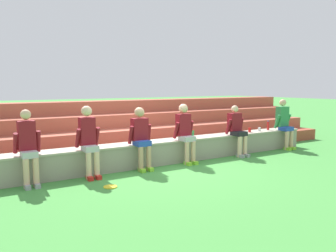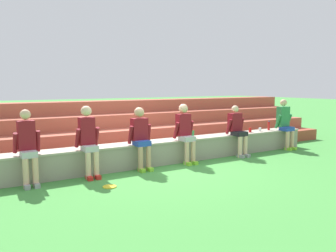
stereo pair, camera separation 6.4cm
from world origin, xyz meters
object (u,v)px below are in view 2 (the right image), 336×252
(person_left_of_center, at_px, (88,139))
(plastic_cup_right_end, at_px, (260,129))
(person_right_of_center, at_px, (185,131))
(plastic_cup_middle, at_px, (250,130))
(person_rightmost_edge, at_px, (285,122))
(water_bottle_near_left, at_px, (269,126))
(person_far_left, at_px, (28,145))
(water_bottle_mid_left, at_px, (193,134))
(frisbee, at_px, (110,187))
(person_center, at_px, (141,136))
(person_far_right, at_px, (237,129))

(person_left_of_center, relative_size, plastic_cup_right_end, 14.47)
(person_right_of_center, height_order, plastic_cup_middle, person_right_of_center)
(person_rightmost_edge, xyz_separation_m, water_bottle_near_left, (-0.39, 0.27, -0.11))
(person_rightmost_edge, distance_m, plastic_cup_middle, 1.25)
(person_far_left, relative_size, person_right_of_center, 1.00)
(person_left_of_center, relative_size, water_bottle_mid_left, 6.96)
(person_right_of_center, distance_m, frisbee, 2.67)
(person_center, xyz_separation_m, person_far_right, (2.93, 0.02, -0.05))
(plastic_cup_right_end, height_order, frisbee, plastic_cup_right_end)
(person_center, xyz_separation_m, frisbee, (-1.14, -0.92, -0.77))
(person_far_left, height_order, person_center, person_far_left)
(person_left_of_center, bearing_deg, frisbee, -85.33)
(plastic_cup_right_end, bearing_deg, person_left_of_center, -177.10)
(person_right_of_center, relative_size, person_far_right, 1.07)
(person_far_right, height_order, plastic_cup_middle, person_far_right)
(person_right_of_center, xyz_separation_m, water_bottle_mid_left, (0.40, 0.23, -0.13))
(person_left_of_center, height_order, water_bottle_near_left, person_left_of_center)
(water_bottle_mid_left, relative_size, plastic_cup_middle, 1.68)
(person_far_right, bearing_deg, water_bottle_near_left, 10.60)
(person_center, distance_m, person_far_right, 2.93)
(person_far_left, bearing_deg, water_bottle_near_left, 2.28)
(water_bottle_near_left, bearing_deg, person_center, -176.11)
(person_rightmost_edge, bearing_deg, person_right_of_center, -179.92)
(person_far_right, bearing_deg, person_left_of_center, -179.88)
(person_far_right, bearing_deg, person_right_of_center, 179.56)
(person_far_left, xyz_separation_m, person_center, (2.39, -0.03, 0.00))
(water_bottle_near_left, height_order, plastic_cup_right_end, water_bottle_near_left)
(water_bottle_mid_left, height_order, plastic_cup_right_end, water_bottle_mid_left)
(person_right_of_center, relative_size, water_bottle_near_left, 5.19)
(person_left_of_center, xyz_separation_m, plastic_cup_right_end, (5.28, 0.27, -0.18))
(person_left_of_center, distance_m, person_right_of_center, 2.45)
(person_left_of_center, xyz_separation_m, plastic_cup_middle, (4.85, 0.24, -0.17))
(person_center, xyz_separation_m, water_bottle_near_left, (4.46, 0.30, -0.08))
(person_right_of_center, height_order, plastic_cup_right_end, person_right_of_center)
(person_far_left, distance_m, person_rightmost_edge, 7.25)
(person_left_of_center, bearing_deg, person_rightmost_edge, 0.25)
(person_far_left, relative_size, water_bottle_near_left, 5.19)
(person_far_left, bearing_deg, person_far_right, -0.15)
(water_bottle_mid_left, bearing_deg, person_far_right, -10.51)
(person_center, xyz_separation_m, plastic_cup_right_end, (4.06, 0.28, -0.16))
(plastic_cup_middle, bearing_deg, plastic_cup_right_end, 4.22)
(frisbee, bearing_deg, person_center, 38.92)
(person_far_right, bearing_deg, person_center, -179.67)
(plastic_cup_middle, distance_m, frisbee, 4.95)
(person_far_left, bearing_deg, person_right_of_center, -0.01)
(plastic_cup_right_end, bearing_deg, person_far_right, -167.11)
(person_right_of_center, bearing_deg, frisbee, -158.20)
(person_rightmost_edge, height_order, plastic_cup_right_end, person_rightmost_edge)
(water_bottle_mid_left, bearing_deg, person_right_of_center, -149.98)
(person_left_of_center, bearing_deg, person_center, -0.39)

